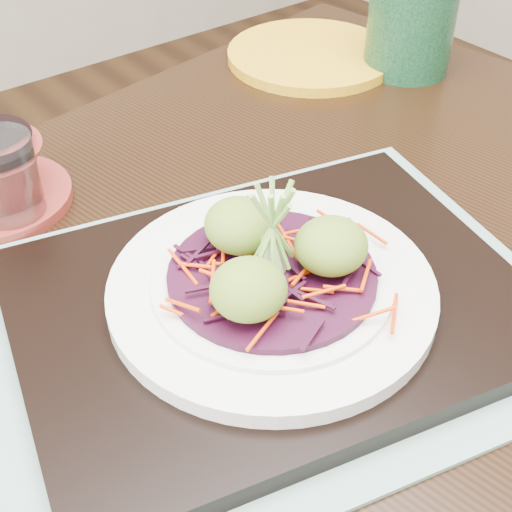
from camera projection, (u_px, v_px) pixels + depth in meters
dining_table at (252, 379)px, 0.65m from camera, size 1.26×0.94×0.72m
placemat at (271, 314)px, 0.58m from camera, size 0.53×0.46×0.00m
serving_tray at (271, 304)px, 0.57m from camera, size 0.46×0.38×0.02m
white_plate at (272, 288)px, 0.56m from camera, size 0.26×0.26×0.02m
cabbage_bed at (272, 275)px, 0.55m from camera, size 0.16×0.16×0.01m
carrot_julienne at (272, 267)px, 0.55m from camera, size 0.20×0.20×0.01m
guacamole_scoops at (273, 253)px, 0.54m from camera, size 0.14×0.13×0.04m
scallion_garnish at (273, 231)px, 0.52m from camera, size 0.06×0.06×0.09m
water_glass at (6, 181)px, 0.65m from camera, size 0.06×0.06×0.09m
yellow_plate at (311, 55)px, 0.95m from camera, size 0.31×0.31×0.01m
green_jar at (411, 21)px, 0.89m from camera, size 0.13×0.13×0.13m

